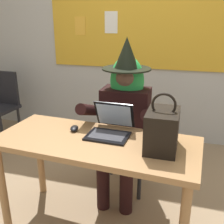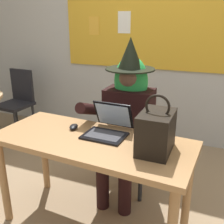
{
  "view_description": "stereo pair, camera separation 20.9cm",
  "coord_description": "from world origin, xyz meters",
  "px_view_note": "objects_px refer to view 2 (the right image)",
  "views": [
    {
      "loc": [
        0.59,
        -1.59,
        1.56
      ],
      "look_at": [
        0.05,
        0.31,
        0.86
      ],
      "focal_mm": 42.77,
      "sensor_mm": 36.0,
      "label": 1
    },
    {
      "loc": [
        0.79,
        -1.52,
        1.56
      ],
      "look_at": [
        0.05,
        0.31,
        0.86
      ],
      "focal_mm": 42.77,
      "sensor_mm": 36.0,
      "label": 2
    }
  ],
  "objects_px": {
    "person_costumed": "(127,111)",
    "chair_spare_by_window": "(18,98)",
    "chair_at_desk": "(130,135)",
    "computer_mouse": "(74,127)",
    "desk_main": "(92,152)",
    "laptop": "(108,127)",
    "handbag": "(156,132)"
  },
  "relations": [
    {
      "from": "chair_spare_by_window",
      "to": "laptop",
      "type": "bearing_deg",
      "value": 62.53
    },
    {
      "from": "chair_at_desk",
      "to": "person_costumed",
      "type": "height_order",
      "value": "person_costumed"
    },
    {
      "from": "desk_main",
      "to": "laptop",
      "type": "distance_m",
      "value": 0.22
    },
    {
      "from": "chair_at_desk",
      "to": "handbag",
      "type": "relative_size",
      "value": 2.4
    },
    {
      "from": "computer_mouse",
      "to": "chair_at_desk",
      "type": "bearing_deg",
      "value": 48.35
    },
    {
      "from": "desk_main",
      "to": "laptop",
      "type": "xyz_separation_m",
      "value": [
        0.07,
        0.13,
        0.15
      ]
    },
    {
      "from": "handbag",
      "to": "chair_spare_by_window",
      "type": "height_order",
      "value": "handbag"
    },
    {
      "from": "computer_mouse",
      "to": "handbag",
      "type": "bearing_deg",
      "value": -24.5
    },
    {
      "from": "laptop",
      "to": "chair_spare_by_window",
      "type": "bearing_deg",
      "value": 150.27
    },
    {
      "from": "person_costumed",
      "to": "computer_mouse",
      "type": "bearing_deg",
      "value": -34.14
    },
    {
      "from": "person_costumed",
      "to": "chair_spare_by_window",
      "type": "height_order",
      "value": "person_costumed"
    },
    {
      "from": "chair_at_desk",
      "to": "laptop",
      "type": "bearing_deg",
      "value": -2.9
    },
    {
      "from": "chair_at_desk",
      "to": "chair_spare_by_window",
      "type": "bearing_deg",
      "value": -111.44
    },
    {
      "from": "laptop",
      "to": "chair_spare_by_window",
      "type": "height_order",
      "value": "laptop"
    },
    {
      "from": "desk_main",
      "to": "computer_mouse",
      "type": "distance_m",
      "value": 0.27
    },
    {
      "from": "chair_at_desk",
      "to": "computer_mouse",
      "type": "distance_m",
      "value": 0.67
    },
    {
      "from": "person_costumed",
      "to": "laptop",
      "type": "bearing_deg",
      "value": -1.11
    },
    {
      "from": "computer_mouse",
      "to": "handbag",
      "type": "height_order",
      "value": "handbag"
    },
    {
      "from": "laptop",
      "to": "chair_spare_by_window",
      "type": "distance_m",
      "value": 2.23
    },
    {
      "from": "laptop",
      "to": "handbag",
      "type": "bearing_deg",
      "value": -17.28
    },
    {
      "from": "desk_main",
      "to": "computer_mouse",
      "type": "relative_size",
      "value": 14.16
    },
    {
      "from": "person_costumed",
      "to": "handbag",
      "type": "distance_m",
      "value": 0.67
    },
    {
      "from": "computer_mouse",
      "to": "chair_spare_by_window",
      "type": "distance_m",
      "value": 2.0
    },
    {
      "from": "chair_at_desk",
      "to": "laptop",
      "type": "height_order",
      "value": "laptop"
    },
    {
      "from": "laptop",
      "to": "chair_spare_by_window",
      "type": "relative_size",
      "value": 0.38
    },
    {
      "from": "chair_at_desk",
      "to": "chair_spare_by_window",
      "type": "xyz_separation_m",
      "value": [
        -1.88,
        0.63,
        -0.02
      ]
    },
    {
      "from": "chair_at_desk",
      "to": "desk_main",
      "type": "bearing_deg",
      "value": -9.04
    },
    {
      "from": "chair_at_desk",
      "to": "handbag",
      "type": "distance_m",
      "value": 0.86
    },
    {
      "from": "computer_mouse",
      "to": "chair_spare_by_window",
      "type": "bearing_deg",
      "value": 128.88
    },
    {
      "from": "person_costumed",
      "to": "handbag",
      "type": "height_order",
      "value": "person_costumed"
    },
    {
      "from": "chair_at_desk",
      "to": "chair_spare_by_window",
      "type": "distance_m",
      "value": 1.98
    },
    {
      "from": "desk_main",
      "to": "chair_spare_by_window",
      "type": "relative_size",
      "value": 1.66
    }
  ]
}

